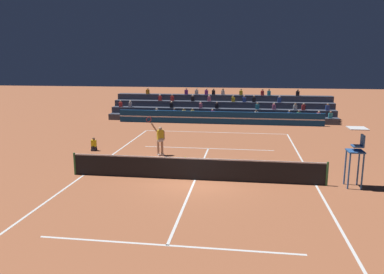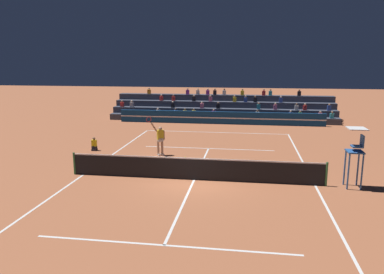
% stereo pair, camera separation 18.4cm
% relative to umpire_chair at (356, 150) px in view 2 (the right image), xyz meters
% --- Properties ---
extents(ground_plane, '(120.00, 120.00, 0.00)m').
position_rel_umpire_chair_xyz_m(ground_plane, '(-7.10, 0.00, -1.72)').
color(ground_plane, '#AD603D').
extents(court_lines, '(11.10, 23.90, 0.01)m').
position_rel_umpire_chair_xyz_m(court_lines, '(-7.10, 0.00, -1.71)').
color(court_lines, white).
rests_on(court_lines, ground).
extents(tennis_net, '(12.00, 0.10, 1.10)m').
position_rel_umpire_chair_xyz_m(tennis_net, '(-7.10, 0.00, -1.17)').
color(tennis_net, '#2D6B38').
rests_on(tennis_net, ground).
extents(sponsor_banner_wall, '(18.00, 0.26, 1.10)m').
position_rel_umpire_chair_xyz_m(sponsor_banner_wall, '(-7.10, 15.88, -1.17)').
color(sponsor_banner_wall, navy).
rests_on(sponsor_banner_wall, ground).
extents(bleacher_stand, '(20.87, 3.80, 2.83)m').
position_rel_umpire_chair_xyz_m(bleacher_stand, '(-7.09, 19.05, -0.88)').
color(bleacher_stand, '#383D4C').
rests_on(bleacher_stand, ground).
extents(umpire_chair, '(0.76, 0.84, 2.67)m').
position_rel_umpire_chair_xyz_m(umpire_chair, '(0.00, 0.00, 0.00)').
color(umpire_chair, '#285699').
rests_on(umpire_chair, ground).
extents(ball_kid_courtside, '(0.30, 0.36, 0.84)m').
position_rel_umpire_chair_xyz_m(ball_kid_courtside, '(-14.08, 4.85, -1.39)').
color(ball_kid_courtside, black).
rests_on(ball_kid_courtside, ground).
extents(tennis_player, '(0.97, 0.76, 2.41)m').
position_rel_umpire_chair_xyz_m(tennis_player, '(-9.76, 4.30, -0.73)').
color(tennis_player, tan).
rests_on(tennis_player, ground).
extents(tennis_ball, '(0.07, 0.07, 0.07)m').
position_rel_umpire_chair_xyz_m(tennis_ball, '(-8.20, 3.97, -1.68)').
color(tennis_ball, '#C6DB33').
rests_on(tennis_ball, ground).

